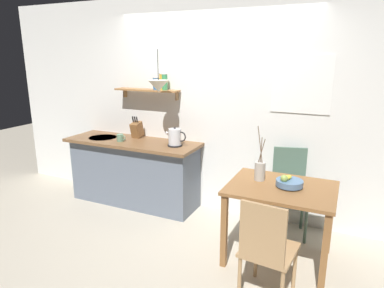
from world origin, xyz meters
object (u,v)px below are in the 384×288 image
dining_chair_far (289,187)px  fruit_bowl (289,182)px  electric_kettle (175,138)px  dining_table (281,198)px  coffee_mug_by_sink (120,138)px  twig_vase (260,171)px  knife_block (137,129)px  pendant_lamp (158,86)px  dining_chair_near (266,247)px

dining_chair_far → fruit_bowl: 0.66m
fruit_bowl → electric_kettle: bearing=161.2°
dining_table → coffee_mug_by_sink: size_ratio=7.70×
fruit_bowl → twig_vase: 0.31m
knife_block → pendant_lamp: pendant_lamp is taller
dining_chair_near → fruit_bowl: 0.75m
fruit_bowl → knife_block: bearing=162.7°
twig_vase → dining_table: bearing=-20.0°
dining_table → dining_chair_far: 0.62m
fruit_bowl → knife_block: size_ratio=0.84×
dining_table → electric_kettle: 1.55m
dining_chair_far → pendant_lamp: (-1.54, -0.21, 1.09)m
dining_chair_near → electric_kettle: (-1.44, 1.19, 0.49)m
dining_chair_near → twig_vase: size_ratio=1.68×
dining_chair_far → coffee_mug_by_sink: (-2.16, -0.18, 0.39)m
dining_chair_near → dining_chair_far: bearing=92.0°
fruit_bowl → coffee_mug_by_sink: size_ratio=1.96×
dining_chair_far → fruit_bowl: (0.08, -0.59, 0.28)m
knife_block → twig_vase: bearing=-18.0°
coffee_mug_by_sink → dining_chair_far: bearing=4.9°
knife_block → coffee_mug_by_sink: knife_block is taller
fruit_bowl → knife_block: (-2.15, 0.67, 0.18)m
dining_chair_far → twig_vase: bearing=-112.3°
dining_chair_far → coffee_mug_by_sink: size_ratio=7.57×
knife_block → pendant_lamp: size_ratio=0.62×
dining_table → electric_kettle: electric_kettle is taller
fruit_bowl → pendant_lamp: 1.86m
dining_table → coffee_mug_by_sink: coffee_mug_by_sink is taller
knife_block → pendant_lamp: bearing=-28.4°
coffee_mug_by_sink → fruit_bowl: bearing=-10.4°
dining_chair_near → knife_block: bearing=147.4°
dining_chair_near → electric_kettle: 1.93m
knife_block → pendant_lamp: 0.87m
electric_kettle → dining_table: bearing=-20.2°
electric_kettle → knife_block: size_ratio=0.90×
dining_chair_near → dining_table: bearing=92.0°
electric_kettle → coffee_mug_by_sink: electric_kettle is taller
electric_kettle → dining_chair_far: bearing=3.8°
dining_chair_far → electric_kettle: size_ratio=3.61×
knife_block → dining_chair_near: bearing=-32.6°
fruit_bowl → dining_table: bearing=-163.2°
twig_vase → electric_kettle: 1.26m
dining_chair_near → coffee_mug_by_sink: (-2.20, 1.09, 0.43)m
dining_chair_near → twig_vase: twig_vase is taller
dining_chair_near → pendant_lamp: size_ratio=1.89×
pendant_lamp → electric_kettle: bearing=37.5°
electric_kettle → twig_vase: bearing=-20.2°
fruit_bowl → dining_chair_near: bearing=-93.1°
coffee_mug_by_sink → pendant_lamp: bearing=-2.3°
dining_table → knife_block: size_ratio=3.30×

